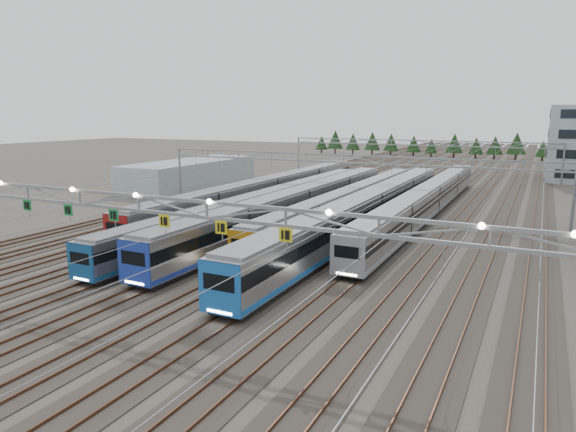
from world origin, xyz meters
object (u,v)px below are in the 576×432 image
at_px(train_d, 350,201).
at_px(train_f, 428,199).
at_px(train_e, 369,210).
at_px(train_c, 298,205).
at_px(train_a, 269,191).
at_px(gantry_near, 137,206).
at_px(train_b, 267,204).
at_px(west_shed, 191,174).
at_px(gantry_mid, 343,165).
at_px(gantry_far, 417,147).

height_order(train_d, train_f, train_f).
bearing_deg(train_e, train_c, -178.90).
bearing_deg(train_d, train_e, -54.76).
height_order(train_a, train_d, train_a).
xyz_separation_m(train_c, gantry_near, (2.20, -30.36, 4.81)).
bearing_deg(train_a, train_b, -63.04).
height_order(train_a, gantry_near, gantry_near).
xyz_separation_m(train_e, gantry_near, (-6.80, -30.53, 4.76)).
relative_size(train_b, train_d, 1.09).
height_order(train_c, train_f, train_c).
distance_m(train_f, west_shed, 46.44).
distance_m(train_c, train_d, 7.94).
xyz_separation_m(train_e, gantry_mid, (-6.75, 9.59, 4.06)).
height_order(train_d, gantry_near, gantry_near).
bearing_deg(train_a, gantry_mid, 3.87).
bearing_deg(gantry_near, gantry_mid, 89.93).
bearing_deg(gantry_far, train_f, -75.29).
bearing_deg(gantry_far, train_e, -82.95).
xyz_separation_m(train_d, gantry_far, (-2.25, 48.22, 4.34)).
distance_m(train_d, west_shed, 39.29).
height_order(train_c, gantry_near, gantry_near).
bearing_deg(gantry_near, train_d, 86.44).
bearing_deg(gantry_far, west_shed, -135.41).
xyz_separation_m(train_a, train_d, (13.50, -2.46, -0.20)).
bearing_deg(gantry_near, train_b, 102.39).
xyz_separation_m(gantry_mid, gantry_far, (0.00, 45.00, 0.00)).
relative_size(train_f, gantry_mid, 1.12).
height_order(train_b, train_c, train_c).
height_order(train_a, train_c, train_c).
relative_size(train_b, train_c, 1.04).
distance_m(gantry_near, gantry_mid, 40.12).
height_order(train_a, gantry_mid, gantry_mid).
bearing_deg(train_e, train_a, 153.88).
bearing_deg(train_f, gantry_mid, -169.20).
relative_size(train_a, gantry_mid, 1.08).
xyz_separation_m(gantry_near, gantry_mid, (0.05, 40.12, -0.70)).
bearing_deg(gantry_mid, train_a, -176.13).
bearing_deg(train_a, train_d, -10.31).
bearing_deg(west_shed, train_f, -11.23).
distance_m(train_a, train_d, 13.72).
distance_m(train_a, train_f, 22.69).
xyz_separation_m(train_a, train_b, (4.50, -8.85, -0.24)).
xyz_separation_m(train_c, gantry_far, (2.25, 54.76, 4.11)).
relative_size(train_b, train_e, 0.96).
bearing_deg(gantry_mid, train_e, -54.85).
relative_size(train_d, gantry_near, 0.97).
bearing_deg(train_e, gantry_mid, 125.15).
height_order(train_e, gantry_far, gantry_far).
xyz_separation_m(train_a, gantry_near, (11.20, -39.36, 4.84)).
distance_m(train_b, train_d, 11.04).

